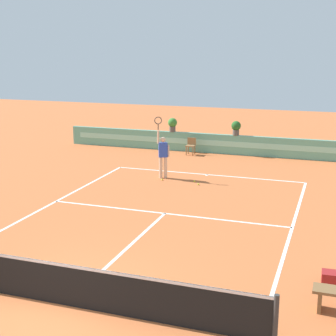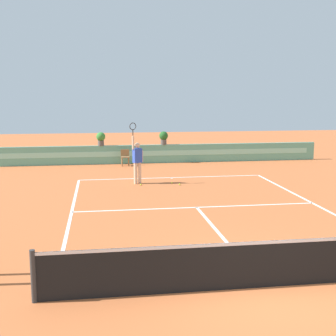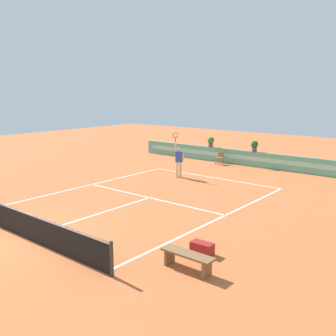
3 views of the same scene
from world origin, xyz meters
TOP-DOWN VIEW (x-y plane):
  - ground_plane at (0.00, 6.00)m, footprint 60.00×60.00m
  - court_lines at (0.00, 6.72)m, footprint 8.32×11.94m
  - net at (0.00, 0.00)m, footprint 8.92×0.10m
  - back_wall_barrier at (0.00, 16.39)m, footprint 18.00×0.21m
  - ball_kid_chair at (-1.86, 15.66)m, footprint 0.44×0.44m
  - bench_courtside at (5.77, 1.57)m, footprint 1.60×0.44m
  - gear_bag at (5.46, 2.75)m, footprint 0.72×0.40m
  - tennis_player at (-1.62, 10.75)m, footprint 0.57×0.35m
  - tennis_ball_near_baseline at (-0.19, 10.53)m, footprint 0.07×0.07m
  - tennis_ball_mid_court at (-1.52, 10.36)m, footprint 0.07×0.07m
  - tennis_ball_by_sideline at (0.08, 10.16)m, footprint 0.07×0.07m
  - potted_plant_centre at (0.28, 16.39)m, footprint 0.48×0.48m
  - potted_plant_left at (-3.11, 16.39)m, footprint 0.48×0.48m

SIDE VIEW (x-z plane):
  - ground_plane at x=0.00m, z-range 0.00..0.00m
  - court_lines at x=0.00m, z-range 0.00..0.01m
  - tennis_ball_near_baseline at x=-0.19m, z-range 0.00..0.07m
  - tennis_ball_mid_court at x=-1.52m, z-range 0.00..0.07m
  - tennis_ball_by_sideline at x=0.08m, z-range 0.00..0.07m
  - gear_bag at x=5.46m, z-range 0.00..0.36m
  - bench_courtside at x=5.77m, z-range 0.12..0.63m
  - ball_kid_chair at x=-1.86m, z-range 0.05..0.90m
  - back_wall_barrier at x=0.00m, z-range 0.00..1.00m
  - net at x=0.00m, z-range 0.01..1.01m
  - tennis_player at x=-1.62m, z-range -0.24..2.34m
  - potted_plant_centre at x=0.28m, z-range 1.05..1.78m
  - potted_plant_left at x=-3.11m, z-range 1.05..1.78m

